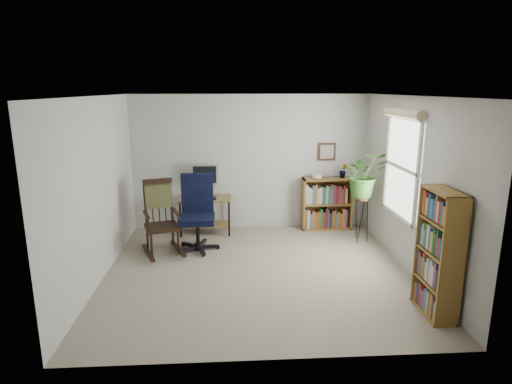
{
  "coord_description": "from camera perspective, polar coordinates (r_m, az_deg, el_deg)",
  "views": [
    {
      "loc": [
        -0.37,
        -5.53,
        2.5
      ],
      "look_at": [
        0.0,
        0.4,
        1.05
      ],
      "focal_mm": 30.0,
      "sensor_mm": 36.0,
      "label": 1
    }
  ],
  "objects": [
    {
      "name": "wall_front",
      "position": [
        3.78,
        2.27,
        -6.4
      ],
      "size": [
        4.2,
        0.0,
        2.4
      ],
      "primitive_type": "cube",
      "color": "#B4B4AF",
      "rests_on": "ground"
    },
    {
      "name": "monitor",
      "position": [
        7.55,
        -6.82,
        1.59
      ],
      "size": [
        0.46,
        0.16,
        0.56
      ],
      "primitive_type": null,
      "color": "#BDBCC1",
      "rests_on": "desk"
    },
    {
      "name": "low_bookshelf",
      "position": [
        7.82,
        9.41,
        -1.53
      ],
      "size": [
        0.89,
        0.3,
        0.94
      ],
      "primitive_type": null,
      "color": "olive",
      "rests_on": "floor"
    },
    {
      "name": "ceiling",
      "position": [
        5.54,
        0.26,
        12.68
      ],
      "size": [
        4.2,
        4.0,
        0.0
      ],
      "primitive_type": "cube",
      "color": "silver",
      "rests_on": "ground"
    },
    {
      "name": "wall_right",
      "position": [
        6.19,
        20.02,
        0.76
      ],
      "size": [
        0.0,
        4.0,
        2.4
      ],
      "primitive_type": "cube",
      "color": "#B4B4AF",
      "rests_on": "ground"
    },
    {
      "name": "wall_left",
      "position": [
        5.94,
        -20.41,
        0.2
      ],
      "size": [
        0.0,
        4.0,
        2.4
      ],
      "primitive_type": "cube",
      "color": "#B4B4AF",
      "rests_on": "ground"
    },
    {
      "name": "wall_back",
      "position": [
        7.65,
        -0.74,
        3.93
      ],
      "size": [
        4.2,
        0.0,
        2.4
      ],
      "primitive_type": "cube",
      "color": "#B4B4AF",
      "rests_on": "ground"
    },
    {
      "name": "office_chair",
      "position": [
        6.71,
        -7.85,
        -2.83
      ],
      "size": [
        0.67,
        0.67,
        1.21
      ],
      "primitive_type": null,
      "rotation": [
        0.0,
        0.0,
        0.02
      ],
      "color": "black",
      "rests_on": "floor"
    },
    {
      "name": "rocking_chair",
      "position": [
        6.69,
        -12.49,
        -3.29
      ],
      "size": [
        0.89,
        1.14,
        1.16
      ],
      "primitive_type": null,
      "rotation": [
        0.0,
        0.0,
        0.33
      ],
      "color": "black",
      "rests_on": "floor"
    },
    {
      "name": "framed_picture",
      "position": [
        7.78,
        9.43,
        5.31
      ],
      "size": [
        0.32,
        0.04,
        0.32
      ],
      "primitive_type": null,
      "color": "black",
      "rests_on": "wall_back"
    },
    {
      "name": "potted_plant_small",
      "position": [
        7.78,
        11.56,
        2.24
      ],
      "size": [
        0.13,
        0.24,
        0.11
      ],
      "primitive_type": "imported",
      "color": "#326824",
      "rests_on": "low_bookshelf"
    },
    {
      "name": "plant_stand",
      "position": [
        7.31,
        13.89,
        -3.28
      ],
      "size": [
        0.3,
        0.3,
        0.83
      ],
      "primitive_type": null,
      "rotation": [
        0.0,
        0.0,
        -0.41
      ],
      "color": "black",
      "rests_on": "floor"
    },
    {
      "name": "desk",
      "position": [
        7.56,
        -6.75,
        -3.11
      ],
      "size": [
        0.9,
        0.49,
        0.65
      ],
      "primitive_type": null,
      "color": "olive",
      "rests_on": "floor"
    },
    {
      "name": "keyboard",
      "position": [
        7.36,
        -6.87,
        -0.87
      ],
      "size": [
        0.4,
        0.15,
        0.02
      ],
      "primitive_type": "cube",
      "color": "black",
      "rests_on": "desk"
    },
    {
      "name": "window",
      "position": [
        6.41,
        18.79,
        3.1
      ],
      "size": [
        0.12,
        1.2,
        1.5
      ],
      "primitive_type": null,
      "color": "silver",
      "rests_on": "wall_right"
    },
    {
      "name": "floor",
      "position": [
        6.08,
        0.24,
        -10.56
      ],
      "size": [
        4.2,
        4.0,
        0.0
      ],
      "primitive_type": "cube",
      "color": "gray",
      "rests_on": "ground"
    },
    {
      "name": "spider_plant",
      "position": [
        7.08,
        14.39,
        5.15
      ],
      "size": [
        1.69,
        1.87,
        1.46
      ],
      "primitive_type": "imported",
      "color": "#326824",
      "rests_on": "plant_stand"
    },
    {
      "name": "tall_bookshelf",
      "position": [
        5.17,
        23.19,
        -7.57
      ],
      "size": [
        0.27,
        0.63,
        1.44
      ],
      "primitive_type": null,
      "color": "olive",
      "rests_on": "floor"
    }
  ]
}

